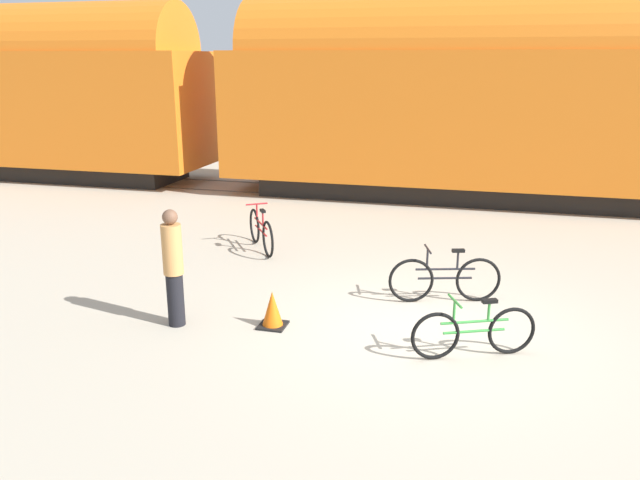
# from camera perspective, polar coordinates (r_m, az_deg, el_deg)

# --- Properties ---
(ground_plane) EXTENTS (80.00, 80.00, 0.00)m
(ground_plane) POSITION_cam_1_polar(r_m,az_deg,el_deg) (9.39, 9.46, -7.88)
(ground_plane) COLOR #B2A893
(freight_train) EXTENTS (41.42, 3.04, 5.45)m
(freight_train) POSITION_cam_1_polar(r_m,az_deg,el_deg) (17.63, 12.85, 12.83)
(freight_train) COLOR black
(freight_train) RESTS_ON ground_plane
(rail_near) EXTENTS (53.42, 0.07, 0.01)m
(rail_near) POSITION_cam_1_polar(r_m,az_deg,el_deg) (17.31, 12.16, 3.27)
(rail_near) COLOR #4C4238
(rail_near) RESTS_ON ground_plane
(rail_far) EXTENTS (53.42, 0.07, 0.01)m
(rail_far) POSITION_cam_1_polar(r_m,az_deg,el_deg) (18.71, 12.39, 4.22)
(rail_far) COLOR #4C4238
(rail_far) RESTS_ON ground_plane
(bicycle_green) EXTENTS (1.60, 0.73, 0.82)m
(bicycle_green) POSITION_cam_1_polar(r_m,az_deg,el_deg) (8.52, 13.89, -8.15)
(bicycle_green) COLOR black
(bicycle_green) RESTS_ON ground_plane
(bicycle_maroon) EXTENTS (1.07, 1.53, 0.91)m
(bicycle_maroon) POSITION_cam_1_polar(r_m,az_deg,el_deg) (12.85, -5.42, 0.80)
(bicycle_maroon) COLOR black
(bicycle_maroon) RESTS_ON ground_plane
(bicycle_black) EXTENTS (1.76, 0.60, 0.91)m
(bicycle_black) POSITION_cam_1_polar(r_m,az_deg,el_deg) (10.26, 11.33, -3.51)
(bicycle_black) COLOR black
(bicycle_black) RESTS_ON ground_plane
(person_in_tan) EXTENTS (0.29, 0.29, 1.76)m
(person_in_tan) POSITION_cam_1_polar(r_m,az_deg,el_deg) (9.28, -13.26, -2.42)
(person_in_tan) COLOR black
(person_in_tan) RESTS_ON ground_plane
(traffic_cone) EXTENTS (0.40, 0.40, 0.55)m
(traffic_cone) POSITION_cam_1_polar(r_m,az_deg,el_deg) (9.23, -4.37, -6.42)
(traffic_cone) COLOR black
(traffic_cone) RESTS_ON ground_plane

